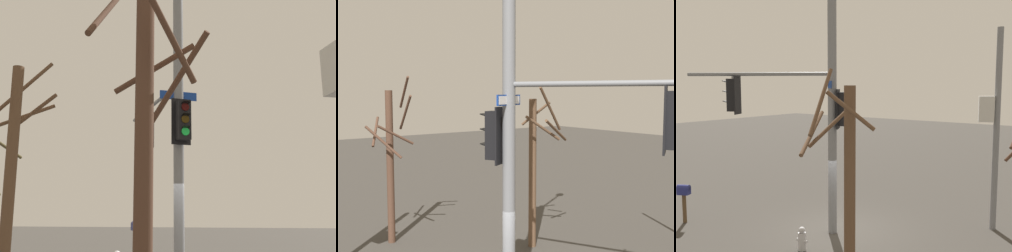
# 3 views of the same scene
# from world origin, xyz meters

# --- Properties ---
(ground_plane) EXTENTS (80.00, 80.00, 0.00)m
(ground_plane) POSITION_xyz_m (0.00, 0.00, 0.00)
(ground_plane) COLOR #3D3934
(main_signal_pole_assembly) EXTENTS (6.25, 3.65, 9.18)m
(main_signal_pole_assembly) POSITION_xyz_m (-0.50, -0.63, 4.84)
(main_signal_pole_assembly) COLOR slate
(main_signal_pole_assembly) RESTS_ON ground
(secondary_pole_assembly) EXTENTS (0.73, 0.55, 6.90)m
(secondary_pole_assembly) POSITION_xyz_m (4.06, 3.26, 3.72)
(secondary_pole_assembly) COLOR slate
(secondary_pole_assembly) RESTS_ON ground
(fire_hydrant) EXTENTS (0.38, 0.24, 0.73)m
(fire_hydrant) POSITION_xyz_m (0.02, -1.91, 0.34)
(fire_hydrant) COLOR #B2B2B7
(fire_hydrant) RESTS_ON ground
(mailbox) EXTENTS (0.50, 0.42, 1.41)m
(mailbox) POSITION_xyz_m (-5.02, -2.70, 1.11)
(mailbox) COLOR #4C3823
(mailbox) RESTS_ON ground
(bare_tree_corner) EXTENTS (1.88, 1.88, 5.37)m
(bare_tree_corner) POSITION_xyz_m (2.85, -3.52, 2.73)
(bare_tree_corner) COLOR brown
(bare_tree_corner) RESTS_ON ground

